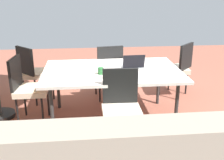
{
  "coord_description": "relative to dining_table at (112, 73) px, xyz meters",
  "views": [
    {
      "loc": [
        0.38,
        3.79,
        1.95
      ],
      "look_at": [
        0.0,
        0.0,
        0.62
      ],
      "focal_mm": 44.28,
      "sensor_mm": 36.0,
      "label": 1
    }
  ],
  "objects": [
    {
      "name": "dining_table",
      "position": [
        0.0,
        0.0,
        0.0
      ],
      "size": [
        1.97,
        1.25,
        0.78
      ],
      "color": "silver",
      "rests_on": "ground_plane"
    },
    {
      "name": "chair_north",
      "position": [
        -0.04,
        0.76,
        -0.18
      ],
      "size": [
        0.46,
        0.47,
        0.98
      ],
      "rotation": [
        0.0,
        0.0,
        3.12
      ],
      "color": "beige",
      "rests_on": "ground_plane"
    },
    {
      "name": "chair_east",
      "position": [
        1.23,
        -0.05,
        -0.18
      ],
      "size": [
        0.48,
        0.47,
        0.98
      ],
      "rotation": [
        0.0,
        0.0,
        4.61
      ],
      "color": "beige",
      "rests_on": "ground_plane"
    },
    {
      "name": "chair_south",
      "position": [
        -0.01,
        -0.8,
        -0.18
      ],
      "size": [
        0.48,
        0.49,
        0.98
      ],
      "rotation": [
        0.0,
        0.0,
        0.15
      ],
      "color": "beige",
      "rests_on": "ground_plane"
    },
    {
      "name": "ground_plane",
      "position": [
        0.0,
        0.0,
        -0.74
      ],
      "size": [
        10.0,
        10.0,
        0.02
      ],
      "primitive_type": "cube",
      "color": "#935442"
    },
    {
      "name": "chair_southeast",
      "position": [
        1.26,
        -0.81,
        -0.18
      ],
      "size": [
        0.59,
        0.59,
        0.98
      ],
      "rotation": [
        0.0,
        0.0,
        5.47
      ],
      "color": "beige",
      "rests_on": "ground_plane"
    },
    {
      "name": "cup",
      "position": [
        0.17,
        0.18,
        0.09
      ],
      "size": [
        0.08,
        0.08,
        0.09
      ],
      "primitive_type": "cylinder",
      "color": "#286B33",
      "rests_on": "dining_table"
    },
    {
      "name": "laptop",
      "position": [
        -0.31,
        -0.07,
        0.09
      ],
      "size": [
        0.33,
        0.26,
        0.21
      ],
      "rotation": [
        0.0,
        0.0,
        0.04
      ],
      "color": "gray",
      "rests_on": "dining_table"
    },
    {
      "name": "chair_southwest",
      "position": [
        -1.26,
        -0.82,
        -0.18
      ],
      "size": [
        0.59,
        0.59,
        0.98
      ],
      "rotation": [
        0.0,
        0.0,
        0.79
      ],
      "color": "beige",
      "rests_on": "ground_plane"
    }
  ]
}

